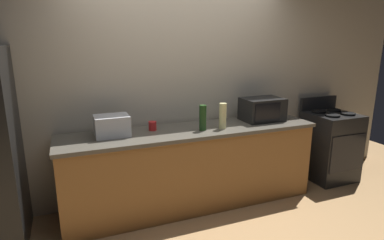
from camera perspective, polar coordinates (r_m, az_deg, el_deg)
name	(u,v)px	position (r m, az deg, el deg)	size (l,w,h in m)	color
ground_plane	(206,221)	(3.51, 2.53, -17.58)	(8.00, 8.00, 0.00)	#A87F51
back_wall	(179,83)	(3.77, -2.32, 6.59)	(6.40, 0.10, 2.70)	#B2A893
counter_run	(192,167)	(3.63, 0.00, -8.42)	(2.84, 0.64, 0.90)	brown
stove_range	(330,145)	(4.70, 23.34, -4.16)	(0.60, 0.61, 1.08)	black
microwave	(262,109)	(3.92, 12.42, 1.88)	(0.48, 0.35, 0.27)	black
toaster_oven	(112,126)	(3.31, -14.10, -1.00)	(0.34, 0.26, 0.21)	#B7BABF
bottle_hand_soap	(222,113)	(3.85, 5.46, 1.30)	(0.06, 0.06, 0.19)	beige
bottle_wine	(203,118)	(3.41, 1.94, 0.41)	(0.08, 0.08, 0.27)	#1E3F19
bottle_vinegar	(223,116)	(3.48, 5.51, 0.71)	(0.08, 0.08, 0.28)	beige
mug_red	(153,126)	(3.45, -7.06, -1.05)	(0.08, 0.08, 0.10)	red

